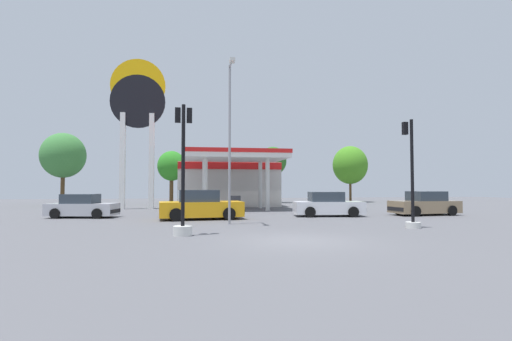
# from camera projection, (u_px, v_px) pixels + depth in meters

# --- Properties ---
(ground_plane) EXTENTS (90.00, 90.00, 0.00)m
(ground_plane) POSITION_uv_depth(u_px,v_px,m) (296.00, 241.00, 12.98)
(ground_plane) COLOR #56565B
(ground_plane) RESTS_ON ground
(gas_station) EXTENTS (9.06, 12.85, 4.60)m
(gas_station) POSITION_uv_depth(u_px,v_px,m) (228.00, 182.00, 35.38)
(gas_station) COLOR beige
(gas_station) RESTS_ON ground
(station_pole_sign) EXTENTS (4.41, 0.56, 12.38)m
(station_pole_sign) POSITION_uv_depth(u_px,v_px,m) (138.00, 113.00, 31.06)
(station_pole_sign) COLOR white
(station_pole_sign) RESTS_ON ground
(car_0) EXTENTS (4.39, 2.31, 1.51)m
(car_0) POSITION_uv_depth(u_px,v_px,m) (328.00, 205.00, 23.38)
(car_0) COLOR black
(car_0) RESTS_ON ground
(car_1) EXTENTS (4.12, 2.28, 1.40)m
(car_1) POSITION_uv_depth(u_px,v_px,m) (82.00, 207.00, 22.36)
(car_1) COLOR black
(car_1) RESTS_ON ground
(car_2) EXTENTS (4.40, 2.22, 1.53)m
(car_2) POSITION_uv_depth(u_px,v_px,m) (425.00, 204.00, 24.27)
(car_2) COLOR black
(car_2) RESTS_ON ground
(car_3) EXTENTS (4.75, 2.41, 1.65)m
(car_3) POSITION_uv_depth(u_px,v_px,m) (201.00, 206.00, 21.21)
(car_3) COLOR black
(car_3) RESTS_ON ground
(traffic_signal_0) EXTENTS (0.65, 0.68, 4.86)m
(traffic_signal_0) POSITION_uv_depth(u_px,v_px,m) (412.00, 191.00, 16.81)
(traffic_signal_0) COLOR silver
(traffic_signal_0) RESTS_ON ground
(traffic_signal_1) EXTENTS (0.72, 0.72, 4.99)m
(traffic_signal_1) POSITION_uv_depth(u_px,v_px,m) (183.00, 191.00, 14.30)
(traffic_signal_1) COLOR silver
(traffic_signal_1) RESTS_ON ground
(tree_0) EXTENTS (4.20, 4.20, 7.05)m
(tree_0) POSITION_uv_depth(u_px,v_px,m) (63.00, 156.00, 36.88)
(tree_0) COLOR brown
(tree_0) RESTS_ON ground
(tree_1) EXTENTS (2.92, 2.92, 5.53)m
(tree_1) POSITION_uv_depth(u_px,v_px,m) (172.00, 166.00, 39.39)
(tree_1) COLOR brown
(tree_1) RESTS_ON ground
(tree_2) EXTENTS (3.02, 3.02, 6.23)m
(tree_2) POSITION_uv_depth(u_px,v_px,m) (273.00, 161.00, 41.98)
(tree_2) COLOR brown
(tree_2) RESTS_ON ground
(tree_3) EXTENTS (4.02, 4.02, 6.51)m
(tree_3) POSITION_uv_depth(u_px,v_px,m) (350.00, 165.00, 43.95)
(tree_3) COLOR brown
(tree_3) RESTS_ON ground
(corner_streetlamp) EXTENTS (0.24, 1.48, 7.90)m
(corner_streetlamp) POSITION_uv_depth(u_px,v_px,m) (230.00, 129.00, 18.50)
(corner_streetlamp) COLOR gray
(corner_streetlamp) RESTS_ON ground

